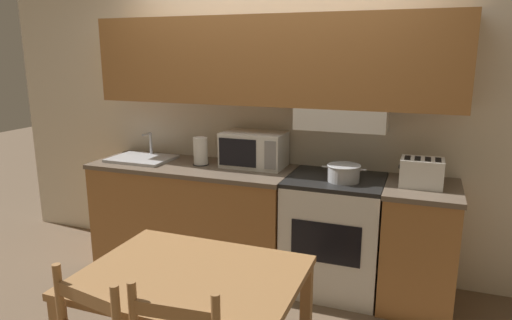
% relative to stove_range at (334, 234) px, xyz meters
% --- Properties ---
extents(ground_plane, '(16.00, 16.00, 0.00)m').
position_rel_stove_range_xyz_m(ground_plane, '(-0.59, 0.31, -0.44)').
color(ground_plane, brown).
extents(wall_back, '(5.30, 0.38, 2.55)m').
position_rel_stove_range_xyz_m(wall_back, '(-0.57, 0.24, 1.05)').
color(wall_back, silver).
rests_on(wall_back, ground_plane).
extents(lower_counter_main, '(1.69, 0.65, 0.89)m').
position_rel_stove_range_xyz_m(lower_counter_main, '(-1.21, -0.01, 0.00)').
color(lower_counter_main, '#A36B38').
rests_on(lower_counter_main, ground_plane).
extents(lower_counter_right_stub, '(0.51, 0.65, 0.89)m').
position_rel_stove_range_xyz_m(lower_counter_right_stub, '(0.62, -0.01, 0.00)').
color(lower_counter_right_stub, '#A36B38').
rests_on(lower_counter_right_stub, ground_plane).
extents(stove_range, '(0.71, 0.62, 0.89)m').
position_rel_stove_range_xyz_m(stove_range, '(0.00, 0.00, 0.00)').
color(stove_range, white).
rests_on(stove_range, ground_plane).
extents(cooking_pot, '(0.32, 0.24, 0.12)m').
position_rel_stove_range_xyz_m(cooking_pot, '(0.07, -0.07, 0.51)').
color(cooking_pot, '#B7BABF').
rests_on(cooking_pot, stove_range).
extents(microwave, '(0.51, 0.32, 0.28)m').
position_rel_stove_range_xyz_m(microwave, '(-0.70, 0.12, 0.58)').
color(microwave, white).
rests_on(microwave, lower_counter_main).
extents(toaster, '(0.30, 0.22, 0.20)m').
position_rel_stove_range_xyz_m(toaster, '(0.59, -0.01, 0.54)').
color(toaster, white).
rests_on(toaster, lower_counter_right_stub).
extents(sink_basin, '(0.52, 0.40, 0.22)m').
position_rel_stove_range_xyz_m(sink_basin, '(-1.69, -0.01, 0.46)').
color(sink_basin, '#B7BABF').
rests_on(sink_basin, lower_counter_main).
extents(paper_towel_roll, '(0.14, 0.14, 0.23)m').
position_rel_stove_range_xyz_m(paper_towel_roll, '(-1.14, 0.03, 0.56)').
color(paper_towel_roll, black).
rests_on(paper_towel_roll, lower_counter_main).
extents(dining_table, '(1.05, 0.81, 0.76)m').
position_rel_stove_range_xyz_m(dining_table, '(-0.42, -1.49, 0.21)').
color(dining_table, '#9E7042').
rests_on(dining_table, ground_plane).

